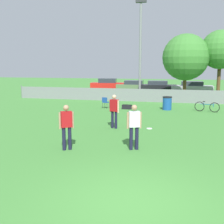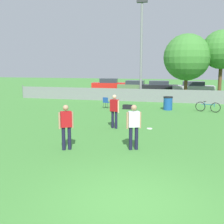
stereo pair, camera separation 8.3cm
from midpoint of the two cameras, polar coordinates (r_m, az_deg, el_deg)
name	(u,v)px [view 1 (the left image)]	position (r m, az deg, el deg)	size (l,w,h in m)	color
ground_plane	(133,203)	(6.65, 3.83, -17.98)	(120.00, 120.00, 0.00)	#428438
fence_backline	(171,96)	(23.97, 11.74, 3.19)	(28.07, 0.07, 1.21)	gray
light_pole	(140,42)	(25.15, 5.70, 13.95)	(0.90, 0.36, 8.63)	gray
tree_near_pole	(186,57)	(27.02, 14.66, 10.70)	(4.24, 4.24, 5.95)	brown
tree_far_right	(220,50)	(27.79, 21.10, 11.72)	(3.53, 3.53, 6.27)	brown
player_thrower_red	(66,124)	(10.32, -9.46, -2.45)	(0.47, 0.40, 1.67)	#191933
player_receiver_white	(134,124)	(10.23, 4.28, -2.45)	(0.52, 0.35, 1.67)	#191933
player_defender_red	(114,109)	(13.72, 0.27, 0.60)	(0.52, 0.35, 1.67)	#191933
frisbee_disc	(149,128)	(13.90, 7.41, -3.33)	(0.28, 0.28, 0.03)	white
folding_chair_sideline	(105,102)	(20.34, -1.46, 2.10)	(0.49, 0.49, 0.80)	#333338
bicycle_sideline	(207,107)	(19.81, 18.62, 1.02)	(1.59, 0.54, 0.71)	black
trash_bin	(167,103)	(19.96, 11.02, 1.78)	(0.65, 0.65, 0.94)	#194C99
gear_bag_sideline	(127,107)	(20.04, 2.91, 1.04)	(0.67, 0.37, 0.33)	black
parked_car_red	(108,84)	(35.71, -0.96, 5.62)	(4.39, 2.30, 1.49)	black
parked_car_olive	(134,86)	(34.40, 4.42, 5.34)	(4.20, 1.91, 1.29)	black
parked_car_dark	(158,86)	(33.54, 9.21, 5.17)	(4.41, 1.92, 1.31)	black
parked_car_silver	(192,87)	(33.30, 15.85, 4.89)	(4.61, 1.90, 1.30)	black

